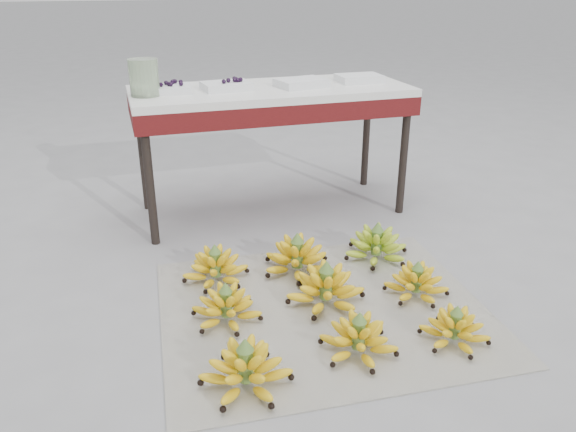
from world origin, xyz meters
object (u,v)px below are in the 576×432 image
object	(u,v)px
tray_right	(301,83)
tray_far_right	(359,78)
tray_far_left	(168,89)
glass_jar	(144,78)
bunch_front_left	(246,370)
newspaper_mat	(324,310)
bunch_back_right	(376,246)
bunch_mid_right	(416,283)
vendor_table	(271,102)
bunch_front_right	(455,329)
tray_left	(227,86)
bunch_front_center	(358,339)
bunch_back_center	(297,258)
bunch_mid_center	(326,289)
bunch_mid_left	(226,307)
bunch_back_left	(216,268)

from	to	relation	value
tray_right	tray_far_right	size ratio (longest dim) A/B	1.18
tray_far_left	glass_jar	xyz separation A→B (m)	(-0.11, -0.05, 0.07)
bunch_front_left	glass_jar	world-z (taller)	glass_jar
glass_jar	newspaper_mat	bearing A→B (deg)	-61.68
bunch_front_left	bunch_back_right	distance (m)	1.03
bunch_mid_right	vendor_table	bearing A→B (deg)	89.81
bunch_front_right	tray_left	world-z (taller)	tray_left
bunch_mid_right	bunch_back_right	size ratio (longest dim) A/B	0.81
bunch_front_center	tray_far_left	distance (m)	1.55
tray_left	tray_far_right	bearing A→B (deg)	0.87
bunch_mid_right	bunch_back_right	bearing A→B (deg)	75.86
bunch_back_center	tray_far_left	distance (m)	1.05
bunch_back_center	vendor_table	size ratio (longest dim) A/B	0.24
bunch_mid_right	tray_far_left	size ratio (longest dim) A/B	1.36
bunch_front_right	bunch_back_right	bearing A→B (deg)	67.40
bunch_front_center	vendor_table	xyz separation A→B (m)	(0.07, 1.33, 0.54)
bunch_back_right	vendor_table	world-z (taller)	vendor_table
bunch_front_left	bunch_mid_center	world-z (taller)	bunch_mid_center
tray_left	bunch_mid_left	bearing A→B (deg)	-103.16
bunch_back_right	vendor_table	size ratio (longest dim) A/B	0.27
vendor_table	tray_far_left	xyz separation A→B (m)	(-0.52, 0.01, 0.10)
bunch_back_right	glass_jar	bearing A→B (deg)	167.72
bunch_front_center	bunch_mid_left	world-z (taller)	bunch_front_center
bunch_front_center	glass_jar	world-z (taller)	glass_jar
bunch_front_right	tray_right	xyz separation A→B (m)	(-0.13, 1.34, 0.64)
bunch_back_left	bunch_back_right	xyz separation A→B (m)	(0.74, -0.02, 0.00)
glass_jar	bunch_back_right	bearing A→B (deg)	-36.01
bunch_mid_center	bunch_mid_right	size ratio (longest dim) A/B	1.10
tray_left	vendor_table	bearing A→B (deg)	0.03
tray_far_left	bunch_back_left	bearing A→B (deg)	-84.21
bunch_front_right	bunch_mid_left	bearing A→B (deg)	132.03
bunch_front_right	tray_left	size ratio (longest dim) A/B	1.25
vendor_table	tray_far_left	bearing A→B (deg)	179.01
bunch_back_left	tray_left	world-z (taller)	tray_left
tray_right	tray_far_right	xyz separation A→B (m)	(0.34, 0.04, -0.00)
bunch_back_left	bunch_back_center	world-z (taller)	bunch_back_center
tray_left	tray_far_left	bearing A→B (deg)	178.20
tray_far_right	glass_jar	distance (m)	1.13
bunch_front_center	glass_jar	bearing A→B (deg)	102.82
tray_far_left	tray_far_right	distance (m)	1.01
bunch_back_center	tray_right	size ratio (longest dim) A/B	1.24
newspaper_mat	bunch_front_left	world-z (taller)	bunch_front_left
bunch_front_left	bunch_back_center	distance (m)	0.77
bunch_mid_center	tray_far_left	size ratio (longest dim) A/B	1.49
bunch_back_right	bunch_front_center	bearing A→B (deg)	-96.65
bunch_back_left	tray_right	distance (m)	1.09
vendor_table	bunch_back_center	bearing A→B (deg)	-97.23
bunch_front_center	tray_far_right	distance (m)	1.59
bunch_mid_center	glass_jar	size ratio (longest dim) A/B	2.03
newspaper_mat	bunch_mid_center	xyz separation A→B (m)	(0.02, 0.04, 0.07)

